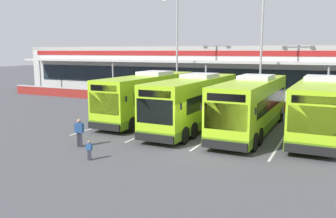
{
  "coord_description": "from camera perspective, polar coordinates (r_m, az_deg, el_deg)",
  "views": [
    {
      "loc": [
        6.97,
        -17.72,
        5.4
      ],
      "look_at": [
        -3.01,
        3.0,
        1.6
      ],
      "focal_mm": 37.55,
      "sensor_mm": 36.0,
      "label": 1
    }
  ],
  "objects": [
    {
      "name": "coach_bus_right_centre",
      "position": [
        24.63,
        23.31,
        0.17
      ],
      "size": [
        2.99,
        12.17,
        3.78
      ],
      "color": "#9ED11E",
      "rests_on": "ground"
    },
    {
      "name": "ground_plane",
      "position": [
        19.79,
        4.12,
        -6.48
      ],
      "size": [
        200.0,
        200.0,
        0.0
      ],
      "primitive_type": "plane",
      "color": "#4C4C51"
    },
    {
      "name": "pedestrian_child",
      "position": [
        18.08,
        -12.68,
        -6.44
      ],
      "size": [
        0.32,
        0.21,
        1.0
      ],
      "color": "#33333D",
      "rests_on": "ground"
    },
    {
      "name": "bay_stripe_west",
      "position": [
        26.77,
        0.5,
        -2.25
      ],
      "size": [
        0.14,
        13.0,
        0.01
      ],
      "primitive_type": "cube",
      "color": "silver",
      "rests_on": "ground"
    },
    {
      "name": "red_barrier_wall",
      "position": [
        33.32,
        13.38,
        0.77
      ],
      "size": [
        60.0,
        0.4,
        1.1
      ],
      "color": "maroon",
      "rests_on": "ground"
    },
    {
      "name": "bay_stripe_far_west",
      "position": [
        28.78,
        -7.09,
        -1.5
      ],
      "size": [
        0.14,
        13.0,
        0.01
      ],
      "primitive_type": "cube",
      "color": "silver",
      "rests_on": "ground"
    },
    {
      "name": "bay_stripe_centre",
      "position": [
        24.48,
        18.62,
        -3.85
      ],
      "size": [
        0.14,
        13.0,
        0.01
      ],
      "primitive_type": "cube",
      "color": "silver",
      "rests_on": "ground"
    },
    {
      "name": "pedestrian_near_bin",
      "position": [
        20.6,
        -14.2,
        -3.61
      ],
      "size": [
        0.49,
        0.39,
        1.62
      ],
      "color": "#33333D",
      "rests_on": "ground"
    },
    {
      "name": "coach_bus_leftmost",
      "position": [
        28.08,
        -3.02,
        1.97
      ],
      "size": [
        2.99,
        12.17,
        3.78
      ],
      "color": "#9ED11E",
      "rests_on": "ground"
    },
    {
      "name": "coach_bus_left_centre",
      "position": [
        25.08,
        4.35,
        1.07
      ],
      "size": [
        2.99,
        12.17,
        3.78
      ],
      "color": "#9ED11E",
      "rests_on": "ground"
    },
    {
      "name": "terminal_building",
      "position": [
        45.23,
        16.92,
        5.96
      ],
      "size": [
        70.0,
        13.0,
        6.0
      ],
      "color": "#B7B7B2",
      "rests_on": "ground"
    },
    {
      "name": "lamp_post_west",
      "position": [
        37.87,
        1.48,
        10.73
      ],
      "size": [
        3.24,
        0.28,
        11.0
      ],
      "color": "#9E9EA3",
      "rests_on": "ground"
    },
    {
      "name": "lamp_post_centre",
      "position": [
        34.95,
        14.96,
        10.53
      ],
      "size": [
        3.24,
        0.28,
        11.0
      ],
      "color": "#9E9EA3",
      "rests_on": "ground"
    },
    {
      "name": "bay_stripe_mid_west",
      "position": [
        25.31,
        9.15,
        -3.05
      ],
      "size": [
        0.14,
        13.0,
        0.01
      ],
      "primitive_type": "cube",
      "color": "silver",
      "rests_on": "ground"
    },
    {
      "name": "coach_bus_centre",
      "position": [
        24.13,
        13.47,
        0.51
      ],
      "size": [
        2.99,
        12.17,
        3.78
      ],
      "color": "#9ED11E",
      "rests_on": "ground"
    }
  ]
}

